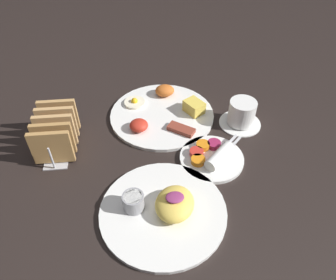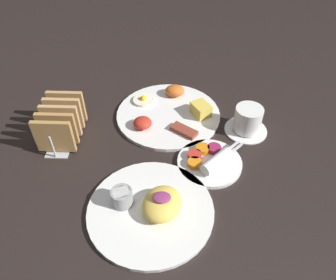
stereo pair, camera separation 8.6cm
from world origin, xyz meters
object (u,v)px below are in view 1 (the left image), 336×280
plate_breakfast (163,113)px  plate_condiments (212,157)px  plate_foreground (164,208)px  coffee_cup (242,114)px  toast_rack (56,132)px

plate_breakfast → plate_condiments: plate_breakfast is taller
plate_condiments → plate_foreground: bearing=-132.8°
plate_breakfast → plate_condiments: (0.11, -0.20, 0.00)m
coffee_cup → plate_condiments: bearing=-129.5°
plate_condiments → plate_breakfast: bearing=119.5°
plate_condiments → plate_foreground: size_ratio=0.60×
coffee_cup → plate_breakfast: bearing=164.3°
plate_condiments → coffee_cup: coffee_cup is taller
plate_breakfast → plate_foreground: plate_foreground is taller
plate_breakfast → toast_rack: toast_rack is taller
plate_breakfast → coffee_cup: 0.23m
plate_condiments → toast_rack: size_ratio=0.95×
plate_foreground → coffee_cup: bearing=48.7°
plate_breakfast → coffee_cup: size_ratio=2.56×
plate_condiments → plate_foreground: (-0.14, -0.15, 0.00)m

